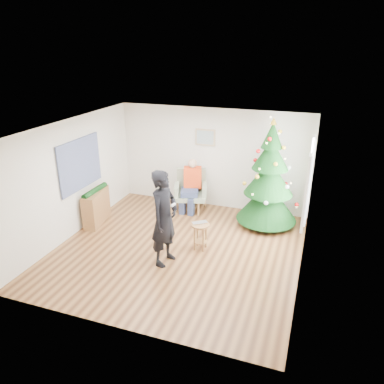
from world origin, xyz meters
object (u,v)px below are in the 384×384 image
at_px(stool, 200,236).
at_px(armchair, 191,195).
at_px(christmas_tree, 269,179).
at_px(console, 96,207).
at_px(standing_man, 164,218).

bearing_deg(stool, armchair, 115.04).
height_order(christmas_tree, console, christmas_tree).
relative_size(armchair, standing_man, 0.54).
xyz_separation_m(stool, console, (-2.76, 0.37, 0.10)).
distance_m(armchair, standing_man, 2.68).
bearing_deg(christmas_tree, stool, -124.26).
xyz_separation_m(christmas_tree, console, (-3.89, -1.28, -0.76)).
relative_size(stool, standing_man, 0.30).
bearing_deg(armchair, console, -158.27).
distance_m(stool, armchair, 2.08).
bearing_deg(console, christmas_tree, 8.14).
distance_m(stool, standing_man, 1.09).
relative_size(christmas_tree, armchair, 2.50).
height_order(stool, standing_man, standing_man).
relative_size(christmas_tree, stool, 4.41).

